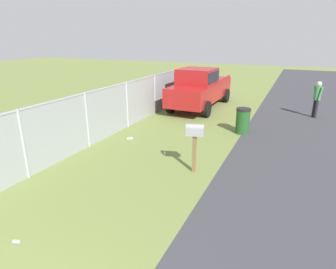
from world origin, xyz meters
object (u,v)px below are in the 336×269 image
object	(u,v)px
trash_bin	(243,121)
pedestrian	(317,97)
mailbox	(195,134)
pickup_truck	(200,87)

from	to	relation	value
trash_bin	pedestrian	bearing A→B (deg)	-35.28
mailbox	pedestrian	bearing A→B (deg)	-36.98
mailbox	trash_bin	xyz separation A→B (m)	(3.96, -0.59, -0.60)
trash_bin	pedestrian	distance (m)	4.58
mailbox	pickup_truck	distance (m)	7.63
pickup_truck	pedestrian	bearing A→B (deg)	95.02
mailbox	trash_bin	distance (m)	4.05
pickup_truck	trash_bin	world-z (taller)	pickup_truck
pickup_truck	mailbox	bearing A→B (deg)	18.15
mailbox	pedestrian	world-z (taller)	pedestrian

